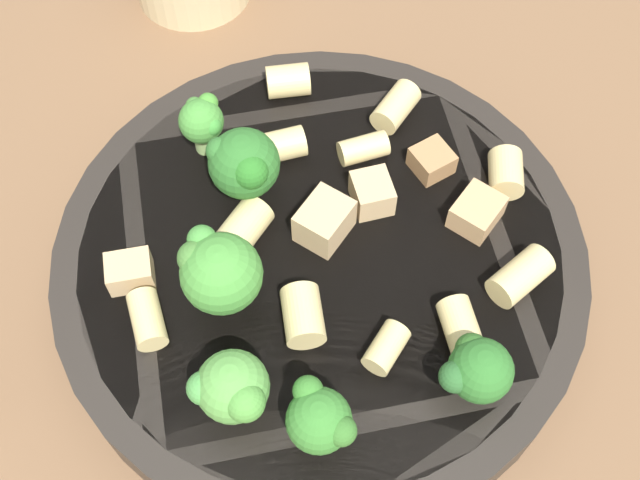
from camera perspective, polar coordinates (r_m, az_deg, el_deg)
name	(u,v)px	position (r m, az deg, el deg)	size (l,w,h in m)	color
ground_plane	(320,285)	(0.42, 0.00, -3.24)	(2.00, 2.00, 0.00)	brown
pasta_bowl	(320,266)	(0.40, 0.00, -1.84)	(0.26, 0.26, 0.04)	#28231E
broccoli_floret_0	(477,369)	(0.35, 11.11, -9.01)	(0.03, 0.03, 0.03)	#84AD60
broccoli_floret_1	(232,389)	(0.33, -6.27, -10.48)	(0.03, 0.03, 0.04)	#84AD60
broccoli_floret_2	(320,419)	(0.33, -0.01, -12.64)	(0.03, 0.03, 0.04)	#93B766
broccoli_floret_3	(218,272)	(0.35, -7.26, -2.28)	(0.04, 0.04, 0.04)	#93B766
broccoli_floret_4	(242,164)	(0.38, -5.55, 5.44)	(0.04, 0.03, 0.04)	#84AD60
broccoli_floret_5	(202,121)	(0.41, -8.36, 8.34)	(0.02, 0.02, 0.03)	#93B766
rigatoni_0	(279,146)	(0.41, -2.93, 6.71)	(0.02, 0.02, 0.03)	#E0C67F
rigatoni_1	(363,148)	(0.41, 3.10, 6.52)	(0.01, 0.01, 0.02)	#E0C67F
rigatoni_2	(242,232)	(0.38, -5.56, 0.59)	(0.02, 0.02, 0.03)	#E0C67F
rigatoni_3	(520,281)	(0.38, 14.02, -2.83)	(0.02, 0.02, 0.03)	#E0C67F
rigatoni_4	(506,173)	(0.41, 13.08, 4.67)	(0.02, 0.02, 0.02)	#E0C67F
rigatoni_5	(312,317)	(0.36, -0.56, -5.51)	(0.02, 0.02, 0.03)	#E0C67F
rigatoni_6	(386,348)	(0.36, 4.73, -7.65)	(0.01, 0.01, 0.02)	#E0C67F
rigatoni_7	(396,107)	(0.43, 5.40, 9.40)	(0.02, 0.02, 0.03)	#E0C67F
rigatoni_8	(288,81)	(0.44, -2.29, 11.25)	(0.02, 0.02, 0.02)	#E0C67F
rigatoni_9	(147,319)	(0.37, -12.19, -5.53)	(0.01, 0.01, 0.03)	#E0C67F
rigatoni_10	(461,328)	(0.36, 9.98, -6.15)	(0.02, 0.02, 0.03)	#E0C67F
chicken_chunk_0	(130,271)	(0.38, -13.37, -2.19)	(0.02, 0.02, 0.01)	tan
chicken_chunk_1	(330,222)	(0.38, 0.74, 1.28)	(0.03, 0.02, 0.02)	tan
chicken_chunk_2	(477,212)	(0.39, 11.09, 1.97)	(0.02, 0.02, 0.01)	tan
chicken_chunk_3	(432,161)	(0.41, 7.95, 5.62)	(0.02, 0.02, 0.01)	#A87A4C
chicken_chunk_4	(372,193)	(0.39, 3.72, 3.34)	(0.02, 0.02, 0.02)	tan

